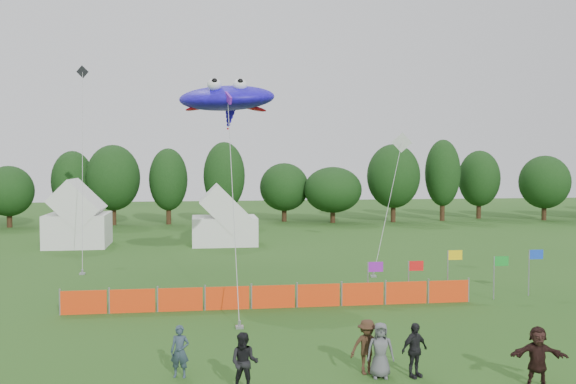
{
  "coord_description": "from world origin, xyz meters",
  "views": [
    {
      "loc": [
        -3.5,
        -18.97,
        6.52
      ],
      "look_at": [
        0.0,
        6.0,
        5.2
      ],
      "focal_mm": 40.0,
      "sensor_mm": 36.0,
      "label": 1
    }
  ],
  "objects": [
    {
      "name": "tent_right",
      "position": [
        -1.57,
        29.53,
        1.75
      ],
      "size": [
        4.91,
        3.93,
        3.47
      ],
      "color": "white",
      "rests_on": "ground"
    },
    {
      "name": "small_kite_dark",
      "position": [
        -11.11,
        25.15,
        7.77
      ],
      "size": [
        2.44,
        12.12,
        13.32
      ],
      "color": "black",
      "rests_on": "ground"
    },
    {
      "name": "spectator_a",
      "position": [
        -4.08,
        0.09,
        0.78
      ],
      "size": [
        0.63,
        0.48,
        1.56
      ],
      "primitive_type": "imported",
      "rotation": [
        0.0,
        0.0,
        -0.21
      ],
      "color": "#2C3B49",
      "rests_on": "ground"
    },
    {
      "name": "spectator_b",
      "position": [
        -2.27,
        -1.43,
        0.84
      ],
      "size": [
        0.97,
        0.84,
        1.69
      ],
      "primitive_type": "imported",
      "rotation": [
        0.0,
        0.0,
        -0.28
      ],
      "color": "black",
      "rests_on": "ground"
    },
    {
      "name": "barrier_fence",
      "position": [
        -0.3,
        8.48,
        0.5
      ],
      "size": [
        17.9,
        0.06,
        1.0
      ],
      "color": "#EF3A0D",
      "rests_on": "ground"
    },
    {
      "name": "ground",
      "position": [
        0.0,
        0.0,
        0.0
      ],
      "size": [
        160.0,
        160.0,
        0.0
      ],
      "primitive_type": "plane",
      "color": "#234C16",
      "rests_on": "ground"
    },
    {
      "name": "spectator_f",
      "position": [
        6.08,
        -2.11,
        0.87
      ],
      "size": [
        1.68,
        0.86,
        1.73
      ],
      "primitive_type": "imported",
      "rotation": [
        0.0,
        0.0,
        -0.23
      ],
      "color": "black",
      "rests_on": "ground"
    },
    {
      "name": "spectator_c",
      "position": [
        1.52,
        -0.39,
        0.83
      ],
      "size": [
        1.12,
        0.71,
        1.66
      ],
      "primitive_type": "imported",
      "rotation": [
        0.0,
        0.0,
        0.09
      ],
      "color": "#382416",
      "rests_on": "ground"
    },
    {
      "name": "small_kite_white",
      "position": [
        9.29,
        21.47,
        5.78
      ],
      "size": [
        5.19,
        8.89,
        8.32
      ],
      "color": "silver",
      "rests_on": "ground"
    },
    {
      "name": "treeline",
      "position": [
        1.61,
        44.93,
        4.18
      ],
      "size": [
        104.57,
        8.78,
        8.36
      ],
      "color": "#382314",
      "rests_on": "ground"
    },
    {
      "name": "tent_left",
      "position": [
        -12.38,
        30.1,
        2.0
      ],
      "size": [
        4.5,
        4.5,
        3.97
      ],
      "color": "white",
      "rests_on": "ground"
    },
    {
      "name": "spectator_d",
      "position": [
        2.85,
        -0.87,
        0.82
      ],
      "size": [
        1.04,
        0.76,
        1.64
      ],
      "primitive_type": "imported",
      "rotation": [
        0.0,
        0.0,
        0.43
      ],
      "color": "black",
      "rests_on": "ground"
    },
    {
      "name": "stingray_kite",
      "position": [
        -2.01,
        14.75,
        9.6
      ],
      "size": [
        6.29,
        15.99,
        10.55
      ],
      "color": "#2210ED",
      "rests_on": "ground"
    },
    {
      "name": "flag_row",
      "position": [
        8.25,
        9.04,
        1.39
      ],
      "size": [
        8.73,
        0.69,
        2.24
      ],
      "color": "gray",
      "rests_on": "ground"
    },
    {
      "name": "spectator_e",
      "position": [
        1.83,
        -0.76,
        0.82
      ],
      "size": [
        0.88,
        0.65,
        1.65
      ],
      "primitive_type": "imported",
      "rotation": [
        0.0,
        0.0,
        -0.17
      ],
      "color": "#545559",
      "rests_on": "ground"
    }
  ]
}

